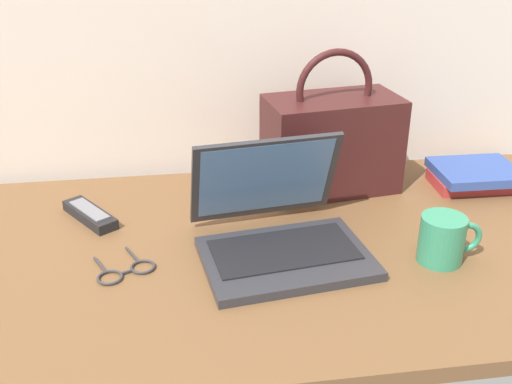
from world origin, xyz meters
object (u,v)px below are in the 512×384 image
at_px(handbag, 332,142).
at_px(book_stack, 475,176).
at_px(remote_control_near, 90,214).
at_px(laptop, 279,229).
at_px(eyeglasses, 126,271).
at_px(coffee_mug, 443,239).

bearing_deg(handbag, book_stack, -6.90).
bearing_deg(handbag, remote_control_near, -171.44).
relative_size(laptop, book_stack, 1.67).
distance_m(handbag, book_stack, 0.36).
height_order(eyeglasses, handbag, handbag).
distance_m(eyeglasses, handbag, 0.56).
height_order(laptop, eyeglasses, laptop).
height_order(laptop, handbag, handbag).
bearing_deg(handbag, eyeglasses, -146.64).
xyz_separation_m(coffee_mug, eyeglasses, (-0.59, 0.04, -0.04)).
xyz_separation_m(handbag, book_stack, (0.35, -0.04, -0.09)).
distance_m(eyeglasses, book_stack, 0.85).
bearing_deg(remote_control_near, book_stack, 2.60).
relative_size(laptop, coffee_mug, 2.78).
bearing_deg(book_stack, coffee_mug, -125.70).
bearing_deg(handbag, coffee_mug, -69.80).
height_order(remote_control_near, book_stack, book_stack).
xyz_separation_m(coffee_mug, book_stack, (0.22, 0.30, -0.02)).
bearing_deg(handbag, laptop, -123.03).
distance_m(laptop, book_stack, 0.56).
relative_size(coffee_mug, handbag, 0.37).
bearing_deg(book_stack, eyeglasses, -162.00).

